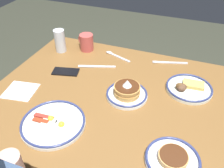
# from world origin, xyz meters

# --- Properties ---
(dining_table) EXTENTS (1.12, 0.95, 0.73)m
(dining_table) POSITION_xyz_m (0.00, 0.00, 0.65)
(dining_table) COLOR brown
(dining_table) RESTS_ON ground_plane
(plate_near_main) EXTENTS (0.20, 0.20, 0.10)m
(plate_near_main) POSITION_xyz_m (-0.11, -0.02, 0.76)
(plate_near_main) COLOR white
(plate_near_main) RESTS_ON dining_table
(plate_center_pancakes) EXTENTS (0.27, 0.27, 0.04)m
(plate_center_pancakes) POSITION_xyz_m (0.13, 0.27, 0.74)
(plate_center_pancakes) COLOR silver
(plate_center_pancakes) RESTS_ON dining_table
(plate_far_companion) EXTENTS (0.23, 0.23, 0.05)m
(plate_far_companion) POSITION_xyz_m (-0.38, -0.17, 0.75)
(plate_far_companion) COLOR silver
(plate_far_companion) RESTS_ON dining_table
(plate_far_side) EXTENTS (0.20, 0.20, 0.04)m
(plate_far_side) POSITION_xyz_m (-0.37, 0.28, 0.75)
(plate_far_side) COLOR white
(plate_far_side) RESTS_ON dining_table
(coffee_mug) EXTENTS (0.12, 0.08, 0.10)m
(coffee_mug) POSITION_xyz_m (0.28, -0.37, 0.78)
(coffee_mug) COLOR #BF4C47
(coffee_mug) RESTS_ON dining_table
(drinking_glass) EXTENTS (0.07, 0.07, 0.14)m
(drinking_glass) POSITION_xyz_m (0.42, -0.29, 0.79)
(drinking_glass) COLOR silver
(drinking_glass) RESTS_ON dining_table
(cell_phone) EXTENTS (0.16, 0.10, 0.01)m
(cell_phone) POSITION_xyz_m (0.28, -0.09, 0.73)
(cell_phone) COLOR black
(cell_phone) RESTS_ON dining_table
(paper_napkin) EXTENTS (0.17, 0.16, 0.00)m
(paper_napkin) POSITION_xyz_m (0.41, 0.14, 0.73)
(paper_napkin) COLOR white
(paper_napkin) RESTS_ON dining_table
(fork_near) EXTENTS (0.20, 0.08, 0.01)m
(fork_near) POSITION_xyz_m (-0.25, -0.39, 0.73)
(fork_near) COLOR silver
(fork_near) RESTS_ON dining_table
(butter_knife) EXTENTS (0.21, 0.08, 0.01)m
(butter_knife) POSITION_xyz_m (0.14, -0.20, 0.73)
(butter_knife) COLOR silver
(butter_knife) RESTS_ON dining_table
(tea_spoon) EXTENTS (0.18, 0.08, 0.01)m
(tea_spoon) POSITION_xyz_m (0.08, -0.36, 0.73)
(tea_spoon) COLOR silver
(tea_spoon) RESTS_ON dining_table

